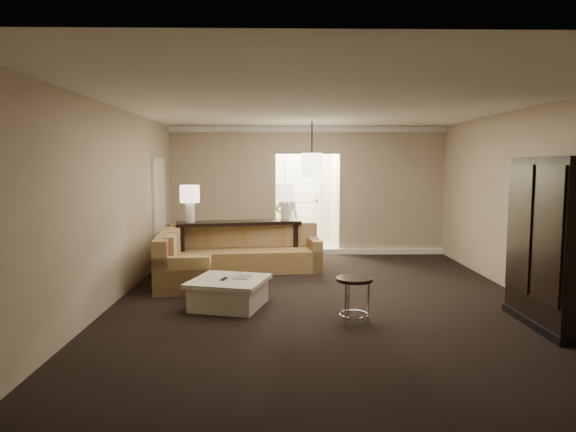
{
  "coord_description": "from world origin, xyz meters",
  "views": [
    {
      "loc": [
        -0.66,
        -7.21,
        1.98
      ],
      "look_at": [
        -0.49,
        1.2,
        1.13
      ],
      "focal_mm": 32.0,
      "sensor_mm": 36.0,
      "label": 1
    }
  ],
  "objects_px": {
    "coffee_table": "(229,292)",
    "console_table": "(239,240)",
    "armoire": "(556,246)",
    "drink_table": "(354,290)",
    "sectional_sofa": "(225,256)",
    "person": "(287,215)"
  },
  "relations": [
    {
      "from": "coffee_table",
      "to": "console_table",
      "type": "relative_size",
      "value": 0.5
    },
    {
      "from": "armoire",
      "to": "drink_table",
      "type": "height_order",
      "value": "armoire"
    },
    {
      "from": "sectional_sofa",
      "to": "coffee_table",
      "type": "relative_size",
      "value": 2.44
    },
    {
      "from": "drink_table",
      "to": "person",
      "type": "bearing_deg",
      "value": 97.98
    },
    {
      "from": "console_table",
      "to": "drink_table",
      "type": "xyz_separation_m",
      "value": [
        1.69,
        -3.42,
        -0.13
      ]
    },
    {
      "from": "sectional_sofa",
      "to": "coffee_table",
      "type": "xyz_separation_m",
      "value": [
        0.27,
        -2.06,
        -0.14
      ]
    },
    {
      "from": "sectional_sofa",
      "to": "console_table",
      "type": "relative_size",
      "value": 1.23
    },
    {
      "from": "console_table",
      "to": "drink_table",
      "type": "distance_m",
      "value": 3.82
    },
    {
      "from": "console_table",
      "to": "person",
      "type": "height_order",
      "value": "person"
    },
    {
      "from": "console_table",
      "to": "person",
      "type": "relative_size",
      "value": 1.45
    },
    {
      "from": "armoire",
      "to": "person",
      "type": "bearing_deg",
      "value": 119.64
    },
    {
      "from": "drink_table",
      "to": "person",
      "type": "xyz_separation_m",
      "value": [
        -0.74,
        5.31,
        0.42
      ]
    },
    {
      "from": "armoire",
      "to": "person",
      "type": "xyz_separation_m",
      "value": [
        -3.14,
        5.52,
        -0.17
      ]
    },
    {
      "from": "sectional_sofa",
      "to": "drink_table",
      "type": "height_order",
      "value": "sectional_sofa"
    },
    {
      "from": "sectional_sofa",
      "to": "drink_table",
      "type": "xyz_separation_m",
      "value": [
        1.9,
        -2.81,
        0.07
      ]
    },
    {
      "from": "drink_table",
      "to": "coffee_table",
      "type": "bearing_deg",
      "value": 155.36
    },
    {
      "from": "sectional_sofa",
      "to": "person",
      "type": "bearing_deg",
      "value": 59.05
    },
    {
      "from": "person",
      "to": "coffee_table",
      "type": "bearing_deg",
      "value": 72.55
    },
    {
      "from": "coffee_table",
      "to": "person",
      "type": "relative_size",
      "value": 0.73
    },
    {
      "from": "person",
      "to": "armoire",
      "type": "bearing_deg",
      "value": 113.25
    },
    {
      "from": "drink_table",
      "to": "person",
      "type": "height_order",
      "value": "person"
    },
    {
      "from": "armoire",
      "to": "drink_table",
      "type": "xyz_separation_m",
      "value": [
        -2.4,
        0.21,
        -0.58
      ]
    }
  ]
}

